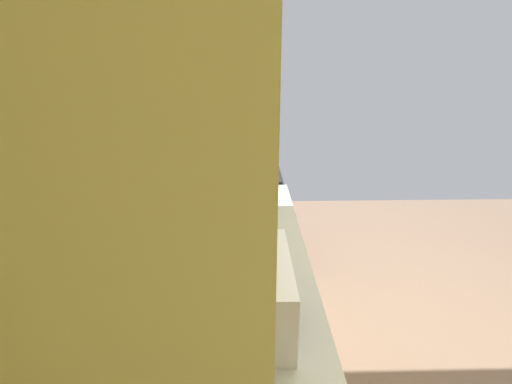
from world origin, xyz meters
TOP-DOWN VIEW (x-y plane):
  - wall_back at (0.00, 1.46)m, footprint 4.05×0.12m
  - upper_cabinets at (-0.36, 1.24)m, footprint 2.05×0.33m
  - oven_range at (1.53, 1.10)m, footprint 0.58×0.61m
  - microwave at (-0.42, 1.12)m, footprint 0.53×0.37m
  - bowl at (0.09, 1.05)m, footprint 0.15×0.15m

SIDE VIEW (x-z plane):
  - oven_range at x=1.53m, z-range -0.07..1.00m
  - bowl at x=0.09m, z-range 0.90..0.96m
  - microwave at x=-0.42m, z-range 0.89..1.17m
  - wall_back at x=0.00m, z-range 0.00..2.71m
  - upper_cabinets at x=-0.36m, z-range 1.48..2.15m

